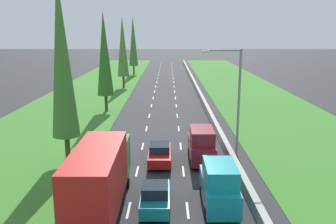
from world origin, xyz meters
TOP-DOWN VIEW (x-y plane):
  - ground_plane at (0.00, 60.00)m, footprint 300.00×300.00m
  - grass_verge_left at (-12.65, 60.00)m, footprint 14.00×140.00m
  - grass_verge_right at (14.35, 60.00)m, footprint 14.00×140.00m
  - median_barrier at (5.70, 60.00)m, footprint 0.44×120.00m
  - lane_markings at (0.00, 60.00)m, footprint 3.64×116.00m
  - teal_van_right_lane at (3.64, 21.43)m, footprint 1.96×4.90m
  - teal_hatchback_centre_lane_third at (-0.16, 21.03)m, footprint 1.74×3.90m
  - maroon_van_right_lane at (3.28, 29.07)m, footprint 1.96×4.90m
  - red_sedan_centre_lane at (-0.08, 28.73)m, footprint 1.82×4.50m
  - red_box_truck_left_lane at (-3.27, 20.70)m, footprint 2.46×9.40m
  - poplar_tree_second at (-7.51, 29.05)m, footprint 2.17×2.17m
  - poplar_tree_third at (-7.52, 47.51)m, footprint 2.12×2.12m
  - poplar_tree_fourth at (-7.65, 67.40)m, footprint 2.12×2.12m
  - poplar_tree_fifth at (-7.65, 87.53)m, footprint 2.14×2.14m
  - street_light_mast at (6.06, 30.41)m, footprint 3.20×0.28m

SIDE VIEW (x-z plane):
  - ground_plane at x=0.00m, z-range 0.00..0.00m
  - lane_markings at x=0.00m, z-range 0.00..0.01m
  - grass_verge_left at x=-12.65m, z-range 0.00..0.04m
  - grass_verge_right at x=14.35m, z-range 0.00..0.04m
  - median_barrier at x=5.70m, z-range 0.00..0.85m
  - red_sedan_centre_lane at x=-0.08m, z-range -0.01..1.63m
  - teal_hatchback_centre_lane_third at x=-0.16m, z-range -0.02..1.70m
  - teal_van_right_lane at x=3.64m, z-range -0.01..2.81m
  - maroon_van_right_lane at x=3.28m, z-range -0.01..2.81m
  - red_box_truck_left_lane at x=-3.27m, z-range 0.09..4.27m
  - street_light_mast at x=6.06m, z-range 0.73..9.73m
  - poplar_tree_third at x=-7.52m, z-range 1.05..13.86m
  - poplar_tree_fourth at x=-7.65m, z-range 1.05..13.98m
  - poplar_tree_fifth at x=-7.65m, z-range 1.05..14.79m
  - poplar_tree_second at x=-7.51m, z-range 1.05..15.74m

